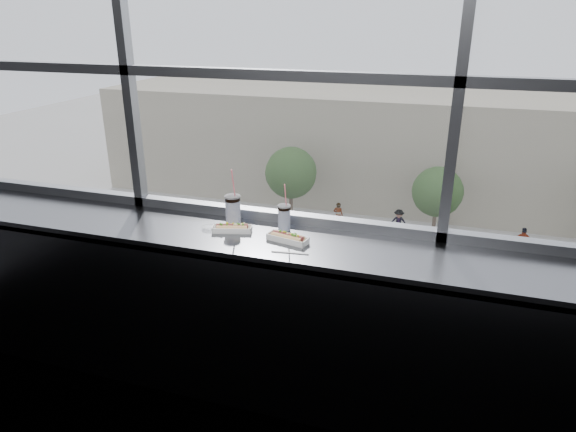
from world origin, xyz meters
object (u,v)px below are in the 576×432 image
(car_near_c, at_px, (428,333))
(car_far_b, at_px, (445,252))
(wrapper, at_px, (211,227))
(car_near_a, at_px, (116,277))
(soda_cup_right, at_px, (284,216))
(pedestrian_b, at_px, (399,220))
(hotdog_tray_right, at_px, (288,238))
(loose_straw, at_px, (290,253))
(car_far_a, at_px, (246,227))
(tree_center, at_px, (437,192))
(pedestrian_a, at_px, (338,213))
(pedestrian_c, at_px, (523,240))
(car_near_b, at_px, (219,296))
(hotdog_tray_left, at_px, (232,228))
(soda_cup_left, at_px, (233,209))
(tree_left, at_px, (291,173))

(car_near_c, xyz_separation_m, car_far_b, (0.43, 8.00, 0.13))
(wrapper, distance_m, car_near_c, 19.72)
(car_near_a, bearing_deg, soda_cup_right, -137.80)
(car_near_a, distance_m, pedestrian_b, 17.46)
(car_near_c, distance_m, car_far_b, 8.01)
(car_far_b, bearing_deg, hotdog_tray_right, 177.02)
(loose_straw, distance_m, car_far_a, 28.77)
(soda_cup_right, bearing_deg, car_near_c, 86.42)
(car_near_a, bearing_deg, loose_straw, -138.07)
(car_near_c, distance_m, car_near_a, 15.07)
(pedestrian_b, xyz_separation_m, tree_center, (2.18, -0.18, 2.17))
(pedestrian_a, bearing_deg, tree_center, 177.78)
(pedestrian_c, xyz_separation_m, pedestrian_a, (-11.19, 1.15, -0.04))
(soda_cup_right, relative_size, pedestrian_c, 0.13)
(loose_straw, bearing_deg, pedestrian_a, 93.74)
(car_near_a, bearing_deg, car_far_a, -23.71)
(car_near_c, bearing_deg, pedestrian_b, 10.55)
(car_near_b, relative_size, pedestrian_a, 2.95)
(pedestrian_a, bearing_deg, car_near_c, 118.00)
(car_near_c, relative_size, pedestrian_c, 2.68)
(hotdog_tray_left, bearing_deg, car_near_b, 100.57)
(car_far_a, relative_size, tree_center, 1.36)
(hotdog_tray_right, height_order, wrapper, hotdog_tray_right)
(car_near_a, distance_m, tree_center, 19.08)
(pedestrian_a, bearing_deg, car_far_a, 41.07)
(hotdog_tray_left, xyz_separation_m, car_far_a, (-10.07, 24.26, -10.97))
(soda_cup_right, distance_m, pedestrian_c, 29.92)
(pedestrian_c, distance_m, tree_center, 5.56)
(soda_cup_left, bearing_deg, tree_left, 106.56)
(soda_cup_right, height_order, pedestrian_b, soda_cup_right)
(tree_left, bearing_deg, tree_center, 0.00)
(car_near_b, height_order, pedestrian_a, pedestrian_a)
(soda_cup_left, distance_m, tree_left, 30.61)
(car_far_a, distance_m, tree_center, 11.89)
(pedestrian_c, bearing_deg, hotdog_tray_left, 77.67)
(car_near_b, height_order, car_far_b, car_far_b)
(pedestrian_c, height_order, tree_left, tree_left)
(soda_cup_right, bearing_deg, car_far_b, 86.58)
(pedestrian_c, height_order, pedestrian_a, pedestrian_c)
(car_far_a, xyz_separation_m, tree_center, (10.99, 4.00, 2.12))
(soda_cup_left, distance_m, loose_straw, 0.55)
(loose_straw, bearing_deg, soda_cup_left, 140.91)
(tree_left, bearing_deg, pedestrian_c, -3.63)
(soda_cup_left, bearing_deg, car_near_a, 130.37)
(car_far_b, bearing_deg, tree_center, 11.70)
(tree_left, bearing_deg, car_far_b, -21.53)
(hotdog_tray_right, bearing_deg, pedestrian_a, 113.59)
(hotdog_tray_right, height_order, car_near_a, hotdog_tray_right)
(car_far_b, distance_m, tree_left, 11.17)
(loose_straw, height_order, tree_center, loose_straw)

